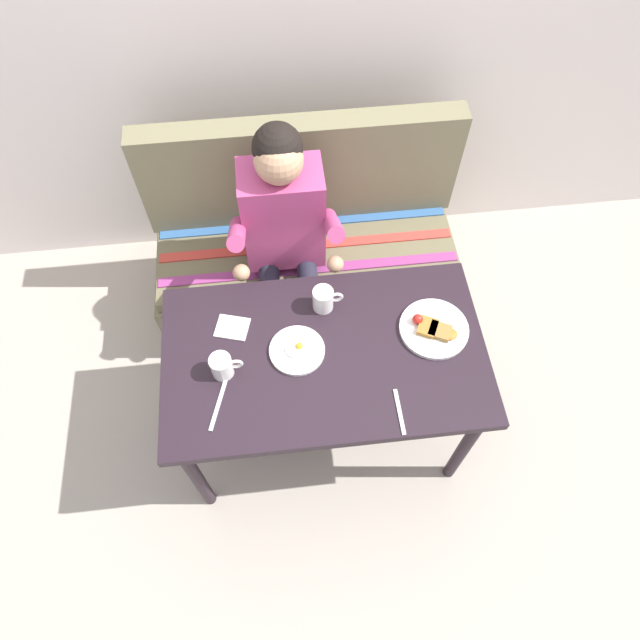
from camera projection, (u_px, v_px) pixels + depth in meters
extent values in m
plane|color=#A79D90|center=(324.00, 425.00, 2.74)|extent=(8.00, 8.00, 0.00)
cube|color=silver|center=(288.00, 5.00, 2.28)|extent=(4.40, 0.10, 2.60)
cube|color=black|center=(325.00, 356.00, 2.14)|extent=(1.20, 0.70, 0.04)
cylinder|color=black|center=(197.00, 477.00, 2.27)|extent=(0.05, 0.05, 0.69)
cylinder|color=black|center=(464.00, 447.00, 2.33)|extent=(0.05, 0.05, 0.69)
cylinder|color=black|center=(196.00, 348.00, 2.57)|extent=(0.05, 0.05, 0.69)
cylinder|color=black|center=(434.00, 325.00, 2.63)|extent=(0.05, 0.05, 0.69)
cube|color=#716C4E|center=(308.00, 278.00, 2.94)|extent=(1.44, 0.56, 0.40)
cube|color=#6A6447|center=(307.00, 250.00, 2.75)|extent=(1.40, 0.52, 0.06)
cube|color=#716C4E|center=(300.00, 171.00, 2.60)|extent=(1.44, 0.12, 0.54)
cube|color=#93387A|center=(310.00, 269.00, 2.64)|extent=(1.38, 0.05, 0.01)
cube|color=#C63D33|center=(307.00, 245.00, 2.72)|extent=(1.38, 0.05, 0.01)
cube|color=#336099|center=(304.00, 223.00, 2.79)|extent=(1.38, 0.05, 0.01)
cube|color=#AE3F73|center=(283.00, 215.00, 2.43)|extent=(0.34, 0.22, 0.48)
sphere|color=tan|center=(279.00, 160.00, 2.14)|extent=(0.19, 0.19, 0.19)
sphere|color=black|center=(277.00, 148.00, 2.13)|extent=(0.19, 0.19, 0.19)
cylinder|color=#AE3F73|center=(237.00, 234.00, 2.28)|extent=(0.07, 0.29, 0.23)
cylinder|color=#AE3F73|center=(332.00, 225.00, 2.31)|extent=(0.07, 0.29, 0.23)
sphere|color=tan|center=(241.00, 273.00, 2.31)|extent=(0.07, 0.07, 0.07)
sphere|color=tan|center=(335.00, 264.00, 2.33)|extent=(0.07, 0.07, 0.07)
cylinder|color=#232333|center=(270.00, 282.00, 2.54)|extent=(0.09, 0.34, 0.09)
cylinder|color=#232333|center=(276.00, 344.00, 2.67)|extent=(0.08, 0.08, 0.52)
cube|color=black|center=(280.00, 377.00, 2.85)|extent=(0.09, 0.20, 0.05)
cylinder|color=#232333|center=(308.00, 278.00, 2.55)|extent=(0.09, 0.34, 0.09)
cylinder|color=#232333|center=(313.00, 340.00, 2.68)|extent=(0.08, 0.08, 0.52)
cube|color=black|center=(315.00, 374.00, 2.85)|extent=(0.09, 0.20, 0.05)
cylinder|color=white|center=(434.00, 329.00, 2.16)|extent=(0.26, 0.26, 0.02)
cube|color=olive|center=(440.00, 331.00, 2.14)|extent=(0.10, 0.10, 0.02)
cube|color=#9D692A|center=(428.00, 327.00, 2.15)|extent=(0.10, 0.10, 0.02)
sphere|color=red|center=(418.00, 319.00, 2.15)|extent=(0.04, 0.04, 0.04)
ellipsoid|color=#CC6623|center=(449.00, 334.00, 2.13)|extent=(0.06, 0.05, 0.02)
cylinder|color=white|center=(297.00, 350.00, 2.12)|extent=(0.21, 0.21, 0.01)
ellipsoid|color=white|center=(297.00, 349.00, 2.11)|extent=(0.09, 0.08, 0.01)
sphere|color=yellow|center=(299.00, 346.00, 2.10)|extent=(0.03, 0.03, 0.03)
cylinder|color=white|center=(222.00, 366.00, 2.04)|extent=(0.08, 0.08, 0.09)
cylinder|color=brown|center=(220.00, 361.00, 2.00)|extent=(0.07, 0.07, 0.01)
torus|color=white|center=(236.00, 364.00, 2.04)|extent=(0.05, 0.01, 0.05)
cylinder|color=white|center=(323.00, 299.00, 2.18)|extent=(0.08, 0.08, 0.10)
cylinder|color=brown|center=(323.00, 293.00, 2.14)|extent=(0.07, 0.07, 0.01)
torus|color=white|center=(337.00, 297.00, 2.18)|extent=(0.05, 0.01, 0.05)
cube|color=silver|center=(232.00, 327.00, 2.17)|extent=(0.14, 0.13, 0.01)
cube|color=silver|center=(400.00, 412.00, 2.00)|extent=(0.02, 0.17, 0.00)
cube|color=silver|center=(218.00, 404.00, 2.01)|extent=(0.07, 0.20, 0.00)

